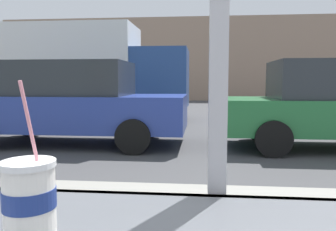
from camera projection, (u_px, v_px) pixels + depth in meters
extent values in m
plane|color=#424244|center=(203.00, 131.00, 8.91)|extent=(60.00, 60.00, 0.00)
cube|color=#35373A|center=(217.00, 199.00, 0.91)|extent=(2.12, 0.02, 0.02)
cube|color=gray|center=(203.00, 59.00, 23.29)|extent=(28.00, 1.20, 5.59)
cylinder|color=white|center=(30.00, 201.00, 0.67)|extent=(0.10, 0.10, 0.14)
cylinder|color=navy|center=(29.00, 198.00, 0.67)|extent=(0.10, 0.10, 0.04)
cylinder|color=black|center=(28.00, 169.00, 0.67)|extent=(0.09, 0.09, 0.01)
cylinder|color=white|center=(28.00, 164.00, 0.66)|extent=(0.11, 0.11, 0.01)
cylinder|color=pink|center=(31.00, 132.00, 0.65)|extent=(0.03, 0.04, 0.20)
cube|color=#283D93|center=(73.00, 112.00, 7.05)|extent=(4.66, 1.80, 0.70)
cube|color=#282D33|center=(70.00, 78.00, 6.99)|extent=(2.43, 1.59, 0.68)
cylinder|color=black|center=(149.00, 124.00, 7.83)|extent=(0.64, 0.18, 0.64)
cylinder|color=black|center=(133.00, 137.00, 6.05)|extent=(0.64, 0.18, 0.64)
cylinder|color=black|center=(29.00, 123.00, 8.12)|extent=(0.64, 0.18, 0.64)
cube|color=#282D33|center=(334.00, 80.00, 6.47)|extent=(2.27, 1.56, 0.72)
cylinder|color=black|center=(257.00, 126.00, 7.58)|extent=(0.64, 0.18, 0.64)
cylinder|color=black|center=(273.00, 139.00, 5.82)|extent=(0.64, 0.18, 0.64)
cube|color=silver|center=(70.00, 67.00, 11.49)|extent=(4.47, 2.20, 2.68)
cube|color=navy|center=(159.00, 78.00, 11.23)|extent=(1.90, 2.10, 1.90)
cylinder|color=black|center=(163.00, 105.00, 12.36)|extent=(0.90, 0.24, 0.90)
cylinder|color=black|center=(155.00, 110.00, 10.28)|extent=(0.90, 0.24, 0.90)
cylinder|color=black|center=(63.00, 104.00, 12.78)|extent=(0.90, 0.24, 0.90)
cylinder|color=black|center=(35.00, 109.00, 10.61)|extent=(0.90, 0.24, 0.90)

